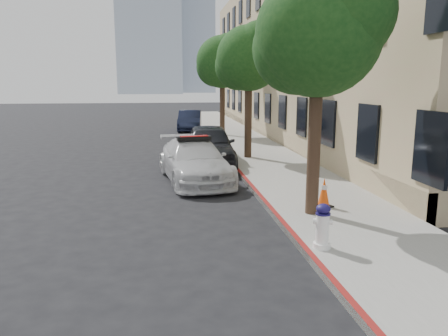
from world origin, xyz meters
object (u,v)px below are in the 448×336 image
Objects in this scene: parked_car_far at (190,121)px; traffic_cone at (324,192)px; fire_hydrant at (323,227)px; parked_car_mid at (209,145)px; police_car at (194,161)px.

traffic_cone is at bearing -77.73° from parked_car_far.
fire_hydrant reaches higher than traffic_cone.
parked_car_mid is 6.42× the size of traffic_cone.
police_car is 2.84m from parked_car_mid.
police_car is 4.93m from traffic_cone.
police_car reaches higher than fire_hydrant.
police_car is at bearing 127.55° from fire_hydrant.
parked_car_far is 19.26m from traffic_cone.
parked_car_mid is 12.45m from parked_car_far.
police_car is at bearing 126.54° from traffic_cone.
parked_car_far is 4.89× the size of fire_hydrant.
parked_car_far reaches higher than fire_hydrant.
parked_car_mid reaches higher than parked_car_far.
parked_car_far is at bearing 96.48° from traffic_cone.
parked_car_mid reaches higher than police_car.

